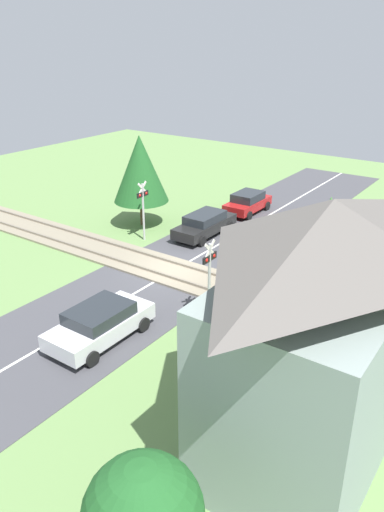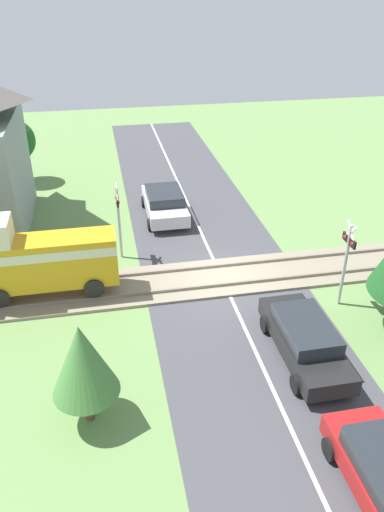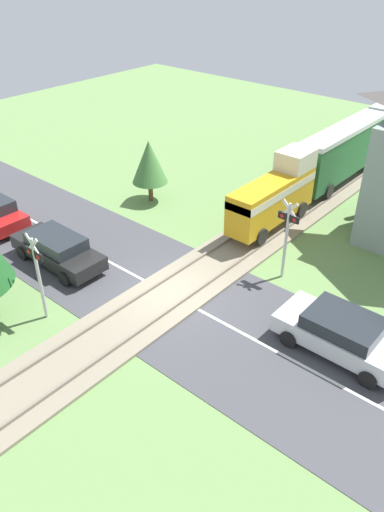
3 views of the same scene
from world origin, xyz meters
TOP-DOWN VIEW (x-y plane):
  - ground_plane at (0.00, 0.00)m, footprint 60.00×60.00m
  - road_surface at (0.00, 0.00)m, footprint 48.00×6.40m
  - track_bed at (0.00, 0.00)m, footprint 2.80×48.00m
  - car_near_crossing at (-5.11, -1.44)m, footprint 4.53×1.81m
  - car_far_side at (6.32, 1.44)m, footprint 4.30×2.07m
  - crossing_signal_west_approach at (-2.56, -3.91)m, footprint 0.90×0.18m
  - crossing_signal_east_approach at (2.56, 3.91)m, footprint 0.90×0.18m
  - tree_by_station at (12.77, 9.15)m, footprint 2.35×2.35m
  - tree_roadside_hedge at (-6.44, 5.41)m, footprint 1.83×1.83m

SIDE VIEW (x-z plane):
  - ground_plane at x=0.00m, z-range 0.00..0.00m
  - road_surface at x=0.00m, z-range 0.00..0.02m
  - track_bed at x=0.00m, z-range -0.05..0.19m
  - car_near_crossing at x=-5.11m, z-range 0.05..1.42m
  - car_far_side at x=6.32m, z-range 0.05..1.45m
  - tree_roadside_hedge at x=-6.44m, z-range 0.52..3.77m
  - crossing_signal_west_approach at x=-2.56m, z-range 0.47..3.89m
  - crossing_signal_east_approach at x=2.56m, z-range 0.47..3.89m
  - tree_by_station at x=12.77m, z-range 0.65..4.32m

